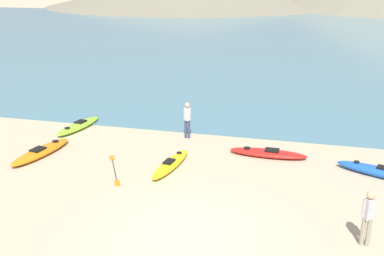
% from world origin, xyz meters
% --- Properties ---
extents(ground_plane, '(400.00, 400.00, 0.00)m').
position_xyz_m(ground_plane, '(0.00, 0.00, 0.00)').
color(ground_plane, tan).
extents(bay_water, '(160.00, 70.00, 0.06)m').
position_xyz_m(bay_water, '(0.00, 43.29, 0.03)').
color(bay_water, teal).
rests_on(bay_water, ground_plane).
extents(kayak_on_sand_0, '(3.11, 0.84, 0.32)m').
position_xyz_m(kayak_on_sand_0, '(1.66, 6.37, 0.14)').
color(kayak_on_sand_0, red).
rests_on(kayak_on_sand_0, ground_plane).
extents(kayak_on_sand_1, '(3.13, 1.71, 0.41)m').
position_xyz_m(kayak_on_sand_1, '(5.76, 5.43, 0.18)').
color(kayak_on_sand_1, blue).
rests_on(kayak_on_sand_1, ground_plane).
extents(kayak_on_sand_2, '(0.97, 3.01, 0.33)m').
position_xyz_m(kayak_on_sand_2, '(-1.82, 4.38, 0.14)').
color(kayak_on_sand_2, yellow).
rests_on(kayak_on_sand_2, ground_plane).
extents(kayak_on_sand_3, '(1.31, 3.30, 0.34)m').
position_xyz_m(kayak_on_sand_3, '(-7.26, 4.28, 0.15)').
color(kayak_on_sand_3, orange).
rests_on(kayak_on_sand_3, ground_plane).
extents(kayak_on_sand_4, '(1.22, 3.09, 0.34)m').
position_xyz_m(kayak_on_sand_4, '(-7.34, 7.64, 0.15)').
color(kayak_on_sand_4, '#8CCC2D').
rests_on(kayak_on_sand_4, ground_plane).
extents(person_near_foreground, '(0.33, 0.28, 1.62)m').
position_xyz_m(person_near_foreground, '(4.73, 0.69, 0.93)').
color(person_near_foreground, gray).
rests_on(person_near_foreground, ground_plane).
extents(person_near_waterline, '(0.33, 0.27, 1.64)m').
position_xyz_m(person_near_waterline, '(-2.03, 7.66, 0.94)').
color(person_near_waterline, '#384260').
rests_on(person_near_waterline, ground_plane).
extents(loose_paddle, '(1.47, 2.54, 0.03)m').
position_xyz_m(loose_paddle, '(-3.79, 3.61, 0.01)').
color(loose_paddle, black).
rests_on(loose_paddle, ground_plane).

